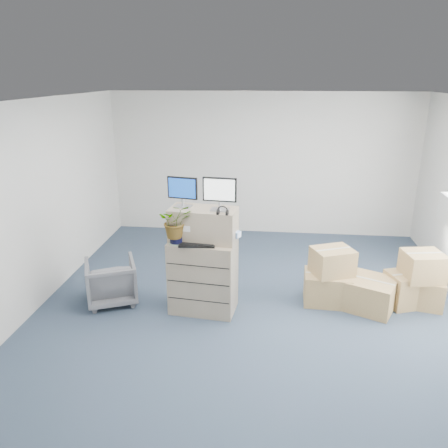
{
  "coord_description": "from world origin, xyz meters",
  "views": [
    {
      "loc": [
        0.17,
        -5.07,
        3.1
      ],
      "look_at": [
        -0.43,
        0.4,
        1.21
      ],
      "focal_mm": 35.0,
      "sensor_mm": 36.0,
      "label": 1
    }
  ],
  "objects_px": {
    "office_chair": "(111,279)",
    "monitor_left": "(182,190)",
    "potted_plant": "(176,225)",
    "water_bottle": "(212,234)",
    "keyboard": "(197,245)",
    "filing_cabinet_lower": "(203,276)",
    "monitor_right": "(220,192)"
  },
  "relations": [
    {
      "from": "office_chair",
      "to": "monitor_left",
      "type": "bearing_deg",
      "value": 157.5
    },
    {
      "from": "potted_plant",
      "to": "office_chair",
      "type": "relative_size",
      "value": 0.79
    },
    {
      "from": "potted_plant",
      "to": "office_chair",
      "type": "bearing_deg",
      "value": 168.72
    },
    {
      "from": "water_bottle",
      "to": "keyboard",
      "type": "bearing_deg",
      "value": -138.03
    },
    {
      "from": "filing_cabinet_lower",
      "to": "potted_plant",
      "type": "xyz_separation_m",
      "value": [
        -0.33,
        -0.12,
        0.76
      ]
    },
    {
      "from": "monitor_left",
      "to": "potted_plant",
      "type": "height_order",
      "value": "monitor_left"
    },
    {
      "from": "water_bottle",
      "to": "potted_plant",
      "type": "distance_m",
      "value": 0.49
    },
    {
      "from": "office_chair",
      "to": "potted_plant",
      "type": "bearing_deg",
      "value": 145.55
    },
    {
      "from": "filing_cabinet_lower",
      "to": "monitor_left",
      "type": "bearing_deg",
      "value": 167.34
    },
    {
      "from": "monitor_left",
      "to": "monitor_right",
      "type": "height_order",
      "value": "monitor_right"
    },
    {
      "from": "filing_cabinet_lower",
      "to": "office_chair",
      "type": "distance_m",
      "value": 1.35
    },
    {
      "from": "monitor_left",
      "to": "office_chair",
      "type": "xyz_separation_m",
      "value": [
        -1.07,
        -0.01,
        -1.33
      ]
    },
    {
      "from": "monitor_right",
      "to": "office_chair",
      "type": "distance_m",
      "value": 2.07
    },
    {
      "from": "water_bottle",
      "to": "potted_plant",
      "type": "xyz_separation_m",
      "value": [
        -0.45,
        -0.12,
        0.14
      ]
    },
    {
      "from": "keyboard",
      "to": "potted_plant",
      "type": "bearing_deg",
      "value": 168.05
    },
    {
      "from": "filing_cabinet_lower",
      "to": "monitor_right",
      "type": "distance_m",
      "value": 1.2
    },
    {
      "from": "monitor_left",
      "to": "keyboard",
      "type": "xyz_separation_m",
      "value": [
        0.22,
        -0.25,
        -0.65
      ]
    },
    {
      "from": "keyboard",
      "to": "water_bottle",
      "type": "relative_size",
      "value": 2.08
    },
    {
      "from": "office_chair",
      "to": "water_bottle",
      "type": "bearing_deg",
      "value": 153.59
    },
    {
      "from": "keyboard",
      "to": "office_chair",
      "type": "distance_m",
      "value": 1.48
    },
    {
      "from": "office_chair",
      "to": "filing_cabinet_lower",
      "type": "bearing_deg",
      "value": 153.41
    },
    {
      "from": "monitor_right",
      "to": "potted_plant",
      "type": "xyz_separation_m",
      "value": [
        -0.55,
        -0.11,
        -0.42
      ]
    },
    {
      "from": "water_bottle",
      "to": "filing_cabinet_lower",
      "type": "bearing_deg",
      "value": 178.68
    },
    {
      "from": "potted_plant",
      "to": "office_chair",
      "type": "distance_m",
      "value": 1.38
    },
    {
      "from": "potted_plant",
      "to": "office_chair",
      "type": "xyz_separation_m",
      "value": [
        -1.01,
        0.2,
        -0.92
      ]
    },
    {
      "from": "keyboard",
      "to": "potted_plant",
      "type": "distance_m",
      "value": 0.37
    },
    {
      "from": "filing_cabinet_lower",
      "to": "keyboard",
      "type": "bearing_deg",
      "value": -100.22
    },
    {
      "from": "water_bottle",
      "to": "potted_plant",
      "type": "height_order",
      "value": "potted_plant"
    },
    {
      "from": "office_chair",
      "to": "monitor_right",
      "type": "bearing_deg",
      "value": 153.58
    },
    {
      "from": "potted_plant",
      "to": "monitor_left",
      "type": "bearing_deg",
      "value": 75.47
    },
    {
      "from": "keyboard",
      "to": "monitor_left",
      "type": "bearing_deg",
      "value": 127.21
    },
    {
      "from": "potted_plant",
      "to": "keyboard",
      "type": "bearing_deg",
      "value": -8.04
    }
  ]
}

